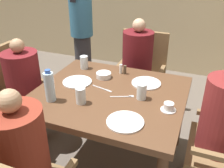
{
  "coord_description": "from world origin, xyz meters",
  "views": [
    {
      "loc": [
        0.66,
        -1.62,
        1.73
      ],
      "look_at": [
        0.0,
        0.05,
        0.79
      ],
      "focal_mm": 40.0,
      "sensor_mm": 36.0,
      "label": 1
    }
  ],
  "objects_px": {
    "diner_in_left_chair": "(26,93)",
    "diner_in_far_chair": "(137,71)",
    "chair_left_side": "(14,94)",
    "bowl_small": "(104,75)",
    "glass_tall_near": "(84,62)",
    "plate_dessert_center": "(125,122)",
    "glass_tall_far": "(142,91)",
    "water_bottle": "(49,86)",
    "teacup_with_saucer": "(169,107)",
    "standing_host": "(81,26)",
    "chair_far_side": "(140,72)",
    "glass_tall_mid": "(81,96)",
    "plate_main_right": "(77,82)",
    "diner_in_right_chair": "(220,133)",
    "plate_main_left": "(146,83)"
  },
  "relations": [
    {
      "from": "diner_in_left_chair",
      "to": "diner_in_right_chair",
      "type": "xyz_separation_m",
      "value": [
        1.72,
        0.0,
        0.03
      ]
    },
    {
      "from": "glass_tall_near",
      "to": "water_bottle",
      "type": "bearing_deg",
      "value": -86.71
    },
    {
      "from": "plate_dessert_center",
      "to": "standing_host",
      "type": "bearing_deg",
      "value": 126.18
    },
    {
      "from": "diner_in_far_chair",
      "to": "water_bottle",
      "type": "height_order",
      "value": "diner_in_far_chair"
    },
    {
      "from": "water_bottle",
      "to": "glass_tall_near",
      "type": "bearing_deg",
      "value": 93.29
    },
    {
      "from": "diner_in_right_chair",
      "to": "plate_dessert_center",
      "type": "bearing_deg",
      "value": -151.19
    },
    {
      "from": "plate_main_right",
      "to": "bowl_small",
      "type": "relative_size",
      "value": 1.88
    },
    {
      "from": "chair_far_side",
      "to": "teacup_with_saucer",
      "type": "relative_size",
      "value": 8.67
    },
    {
      "from": "standing_host",
      "to": "glass_tall_far",
      "type": "bearing_deg",
      "value": -46.22
    },
    {
      "from": "plate_main_right",
      "to": "glass_tall_mid",
      "type": "height_order",
      "value": "glass_tall_mid"
    },
    {
      "from": "standing_host",
      "to": "plate_dessert_center",
      "type": "distance_m",
      "value": 1.88
    },
    {
      "from": "chair_far_side",
      "to": "bowl_small",
      "type": "relative_size",
      "value": 7.18
    },
    {
      "from": "diner_in_left_chair",
      "to": "plate_main_right",
      "type": "xyz_separation_m",
      "value": [
        0.54,
        0.06,
        0.19
      ]
    },
    {
      "from": "diner_in_far_chair",
      "to": "glass_tall_near",
      "type": "height_order",
      "value": "diner_in_far_chair"
    },
    {
      "from": "glass_tall_near",
      "to": "bowl_small",
      "type": "bearing_deg",
      "value": -24.81
    },
    {
      "from": "plate_main_left",
      "to": "glass_tall_far",
      "type": "xyz_separation_m",
      "value": [
        0.03,
        -0.25,
        0.06
      ]
    },
    {
      "from": "standing_host",
      "to": "glass_tall_mid",
      "type": "xyz_separation_m",
      "value": [
        0.72,
        -1.4,
        -0.1
      ]
    },
    {
      "from": "chair_left_side",
      "to": "bowl_small",
      "type": "height_order",
      "value": "chair_left_side"
    },
    {
      "from": "chair_far_side",
      "to": "plate_dessert_center",
      "type": "distance_m",
      "value": 1.32
    },
    {
      "from": "diner_in_far_chair",
      "to": "teacup_with_saucer",
      "type": "distance_m",
      "value": 1.02
    },
    {
      "from": "plate_main_right",
      "to": "diner_in_left_chair",
      "type": "bearing_deg",
      "value": -173.84
    },
    {
      "from": "teacup_with_saucer",
      "to": "glass_tall_near",
      "type": "relative_size",
      "value": 0.88
    },
    {
      "from": "plate_dessert_center",
      "to": "glass_tall_far",
      "type": "bearing_deg",
      "value": 87.33
    },
    {
      "from": "diner_in_far_chair",
      "to": "bowl_small",
      "type": "xyz_separation_m",
      "value": [
        -0.15,
        -0.56,
        0.17
      ]
    },
    {
      "from": "diner_in_left_chair",
      "to": "diner_in_far_chair",
      "type": "xyz_separation_m",
      "value": [
        0.86,
        0.79,
        0.04
      ]
    },
    {
      "from": "diner_in_right_chair",
      "to": "diner_in_left_chair",
      "type": "bearing_deg",
      "value": 180.0
    },
    {
      "from": "diner_in_left_chair",
      "to": "chair_far_side",
      "type": "bearing_deg",
      "value": 47.53
    },
    {
      "from": "diner_in_right_chair",
      "to": "glass_tall_mid",
      "type": "xyz_separation_m",
      "value": [
        -1.0,
        -0.22,
        0.22
      ]
    },
    {
      "from": "plate_dessert_center",
      "to": "water_bottle",
      "type": "xyz_separation_m",
      "value": [
        -0.62,
        0.06,
        0.11
      ]
    },
    {
      "from": "chair_far_side",
      "to": "glass_tall_near",
      "type": "xyz_separation_m",
      "value": [
        -0.41,
        -0.59,
        0.29
      ]
    },
    {
      "from": "diner_in_far_chair",
      "to": "plate_dessert_center",
      "type": "relative_size",
      "value": 4.65
    },
    {
      "from": "plate_main_left",
      "to": "glass_tall_mid",
      "type": "xyz_separation_m",
      "value": [
        -0.37,
        -0.48,
        0.06
      ]
    },
    {
      "from": "plate_dessert_center",
      "to": "water_bottle",
      "type": "bearing_deg",
      "value": 174.05
    },
    {
      "from": "chair_left_side",
      "to": "standing_host",
      "type": "bearing_deg",
      "value": 82.62
    },
    {
      "from": "diner_in_right_chair",
      "to": "glass_tall_far",
      "type": "distance_m",
      "value": 0.64
    },
    {
      "from": "plate_dessert_center",
      "to": "glass_tall_near",
      "type": "height_order",
      "value": "glass_tall_near"
    },
    {
      "from": "diner_in_far_chair",
      "to": "standing_host",
      "type": "relative_size",
      "value": 0.69
    },
    {
      "from": "diner_in_left_chair",
      "to": "bowl_small",
      "type": "relative_size",
      "value": 8.17
    },
    {
      "from": "plate_main_right",
      "to": "glass_tall_near",
      "type": "xyz_separation_m",
      "value": [
        -0.08,
        0.29,
        0.06
      ]
    },
    {
      "from": "bowl_small",
      "to": "water_bottle",
      "type": "bearing_deg",
      "value": -113.38
    },
    {
      "from": "teacup_with_saucer",
      "to": "glass_tall_near",
      "type": "bearing_deg",
      "value": 153.82
    },
    {
      "from": "glass_tall_near",
      "to": "glass_tall_far",
      "type": "relative_size",
      "value": 1.0
    },
    {
      "from": "water_bottle",
      "to": "glass_tall_near",
      "type": "relative_size",
      "value": 2.02
    },
    {
      "from": "chair_left_side",
      "to": "diner_in_left_chair",
      "type": "xyz_separation_m",
      "value": [
        0.15,
        0.0,
        0.05
      ]
    },
    {
      "from": "diner_in_far_chair",
      "to": "glass_tall_mid",
      "type": "distance_m",
      "value": 1.05
    },
    {
      "from": "standing_host",
      "to": "chair_far_side",
      "type": "bearing_deg",
      "value": -15.14
    },
    {
      "from": "diner_in_far_chair",
      "to": "plate_dessert_center",
      "type": "bearing_deg",
      "value": -77.68
    },
    {
      "from": "diner_in_left_chair",
      "to": "plate_dessert_center",
      "type": "distance_m",
      "value": 1.17
    },
    {
      "from": "diner_in_far_chair",
      "to": "plate_main_right",
      "type": "xyz_separation_m",
      "value": [
        -0.33,
        -0.73,
        0.15
      ]
    },
    {
      "from": "plate_main_left",
      "to": "glass_tall_far",
      "type": "distance_m",
      "value": 0.26
    }
  ]
}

